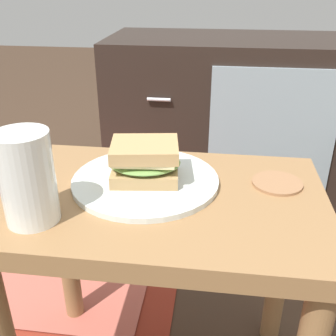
{
  "coord_description": "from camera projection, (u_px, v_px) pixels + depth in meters",
  "views": [
    {
      "loc": [
        0.09,
        -0.57,
        0.8
      ],
      "look_at": [
        0.02,
        0.0,
        0.51
      ],
      "focal_mm": 42.68,
      "sensor_mm": 36.0,
      "label": 1
    }
  ],
  "objects": [
    {
      "name": "sandwich_front",
      "position": [
        145.0,
        161.0,
        0.69
      ],
      "size": [
        0.13,
        0.11,
        0.07
      ],
      "color": "tan",
      "rests_on": "plate"
    },
    {
      "name": "side_table",
      "position": [
        160.0,
        238.0,
        0.71
      ],
      "size": [
        0.56,
        0.36,
        0.46
      ],
      "color": "olive",
      "rests_on": "ground"
    },
    {
      "name": "beer_glass",
      "position": [
        27.0,
        179.0,
        0.57
      ],
      "size": [
        0.08,
        0.08,
        0.14
      ],
      "color": "silver",
      "rests_on": "side_table"
    },
    {
      "name": "area_rug",
      "position": [
        28.0,
        262.0,
        1.21
      ],
      "size": [
        0.92,
        0.61,
        0.01
      ],
      "color": "maroon",
      "rests_on": "ground"
    },
    {
      "name": "coaster",
      "position": [
        277.0,
        183.0,
        0.7
      ],
      "size": [
        0.09,
        0.09,
        0.01
      ],
      "primitive_type": "cylinder",
      "color": "#996B47",
      "rests_on": "side_table"
    },
    {
      "name": "plate",
      "position": [
        146.0,
        180.0,
        0.7
      ],
      "size": [
        0.26,
        0.26,
        0.01
      ],
      "primitive_type": "cylinder",
      "color": "silver",
      "rests_on": "side_table"
    },
    {
      "name": "tv_cabinet",
      "position": [
        234.0,
        114.0,
        1.57
      ],
      "size": [
        0.96,
        0.46,
        0.58
      ],
      "color": "black",
      "rests_on": "ground"
    }
  ]
}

